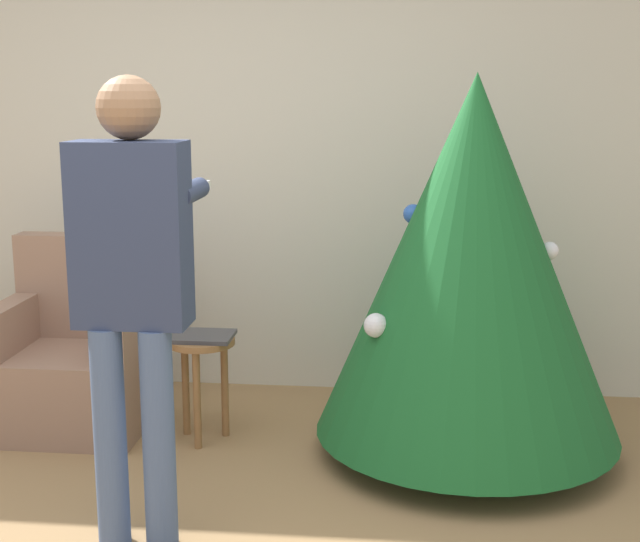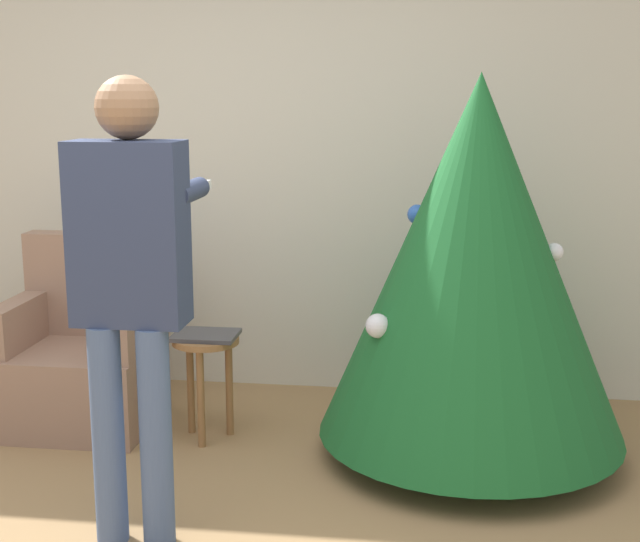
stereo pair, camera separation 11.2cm
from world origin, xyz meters
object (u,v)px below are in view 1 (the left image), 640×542
christmas_tree (471,258)px  side_stool (202,361)px  armchair (77,361)px  person_standing (132,271)px

christmas_tree → side_stool: (-1.26, 0.03, -0.53)m
christmas_tree → armchair: christmas_tree is taller
person_standing → side_stool: bearing=89.6°
armchair → side_stool: bearing=-11.6°
armchair → side_stool: 0.69m
christmas_tree → side_stool: size_ratio=3.43×
christmas_tree → side_stool: christmas_tree is taller
christmas_tree → person_standing: bearing=-143.3°
christmas_tree → person_standing: christmas_tree is taller
christmas_tree → armchair: (-1.93, 0.17, -0.60)m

